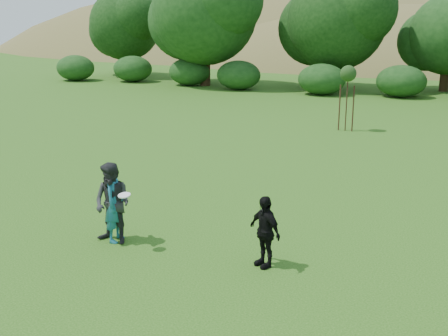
% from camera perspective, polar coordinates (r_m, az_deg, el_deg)
% --- Properties ---
extents(ground, '(120.00, 120.00, 0.00)m').
position_cam_1_polar(ground, '(12.26, -6.13, -8.29)').
color(ground, '#19470C').
rests_on(ground, ground).
extents(player_teal, '(0.54, 0.71, 1.76)m').
position_cam_1_polar(player_teal, '(12.63, -11.03, -3.52)').
color(player_teal, '#1C667E').
rests_on(player_teal, ground).
extents(player_grey, '(0.90, 0.72, 1.82)m').
position_cam_1_polar(player_grey, '(12.52, -11.26, -3.56)').
color(player_grey, '#292A2C').
rests_on(player_grey, ground).
extents(player_black, '(0.93, 0.74, 1.47)m').
position_cam_1_polar(player_black, '(11.22, 4.15, -6.44)').
color(player_black, black).
rests_on(player_black, ground).
extents(frisbee, '(0.27, 0.27, 0.07)m').
position_cam_1_polar(frisbee, '(11.98, -10.10, -2.74)').
color(frisbee, white).
rests_on(frisbee, ground).
extents(sapling, '(0.70, 0.70, 2.85)m').
position_cam_1_polar(sapling, '(24.99, 12.50, 9.17)').
color(sapling, '#392016').
rests_on(sapling, ground).
extents(hillside, '(150.00, 72.00, 52.00)m').
position_cam_1_polar(hillside, '(80.05, 20.30, 2.03)').
color(hillside, olive).
rests_on(hillside, ground).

